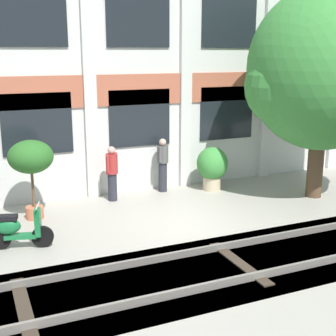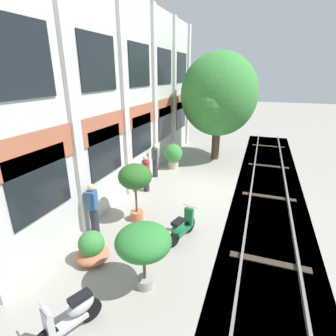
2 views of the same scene
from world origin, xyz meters
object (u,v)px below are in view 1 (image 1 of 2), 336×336
scooter_near_curb (18,229)px  broadleaf_tree (323,73)px  resident_watching_tracks (163,163)px  resident_near_plants (112,172)px  potted_plant_low_pan (31,160)px  potted_plant_fluted_column (212,166)px

scooter_near_curb → broadleaf_tree: bearing=18.7°
resident_watching_tracks → resident_near_plants: bearing=-129.8°
broadleaf_tree → potted_plant_low_pan: broadleaf_tree is taller
broadleaf_tree → resident_near_plants: broadleaf_tree is taller
broadleaf_tree → resident_near_plants: bearing=160.4°
potted_plant_low_pan → resident_near_plants: bearing=16.1°
resident_near_plants → potted_plant_fluted_column: bearing=43.8°
broadleaf_tree → potted_plant_fluted_column: size_ratio=4.45×
resident_near_plants → potted_plant_low_pan: bearing=-116.7°
broadleaf_tree → potted_plant_low_pan: size_ratio=2.93×
potted_plant_fluted_column → resident_watching_tracks: bearing=162.5°
broadleaf_tree → scooter_near_curb: size_ratio=4.44×
resident_watching_tracks → potted_plant_low_pan: bearing=-125.8°
resident_watching_tracks → resident_near_plants: resident_watching_tracks is taller
broadleaf_tree → potted_plant_fluted_column: (-2.44, 1.81, -2.83)m
potted_plant_low_pan → scooter_near_curb: size_ratio=1.51×
broadleaf_tree → potted_plant_fluted_column: 4.15m
broadleaf_tree → resident_near_plants: 6.54m
potted_plant_fluted_column → broadleaf_tree: bearing=-36.5°
potted_plant_fluted_column → potted_plant_low_pan: 5.51m
resident_near_plants → scooter_near_curb: bearing=-92.3°
broadleaf_tree → scooter_near_curb: 9.06m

